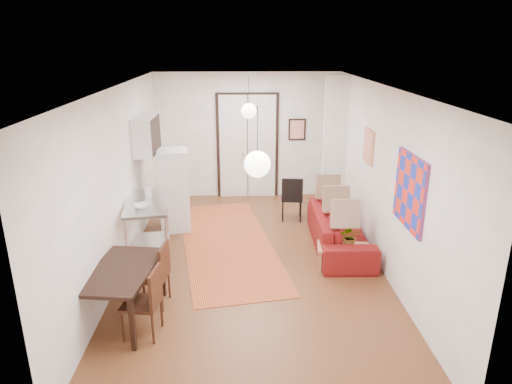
{
  "coord_description": "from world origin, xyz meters",
  "views": [
    {
      "loc": [
        -0.21,
        -6.94,
        3.58
      ],
      "look_at": [
        0.06,
        -0.0,
        1.25
      ],
      "focal_mm": 32.0,
      "sensor_mm": 36.0,
      "label": 1
    }
  ],
  "objects_px": {
    "coffee_table": "(343,249)",
    "dining_chair_near": "(152,267)",
    "fridge": "(174,190)",
    "black_side_chair": "(291,193)",
    "sofa": "(340,230)",
    "dining_chair_far": "(142,293)",
    "dining_table": "(122,275)",
    "kitchen_counter": "(148,221)"
  },
  "relations": [
    {
      "from": "coffee_table",
      "to": "dining_chair_near",
      "type": "height_order",
      "value": "dining_chair_near"
    },
    {
      "from": "fridge",
      "to": "black_side_chair",
      "type": "height_order",
      "value": "fridge"
    },
    {
      "from": "sofa",
      "to": "coffee_table",
      "type": "height_order",
      "value": "sofa"
    },
    {
      "from": "coffee_table",
      "to": "black_side_chair",
      "type": "distance_m",
      "value": 2.36
    },
    {
      "from": "sofa",
      "to": "fridge",
      "type": "height_order",
      "value": "fridge"
    },
    {
      "from": "fridge",
      "to": "dining_chair_near",
      "type": "relative_size",
      "value": 1.73
    },
    {
      "from": "dining_chair_near",
      "to": "dining_chair_far",
      "type": "distance_m",
      "value": 0.7
    },
    {
      "from": "dining_table",
      "to": "kitchen_counter",
      "type": "bearing_deg",
      "value": 89.59
    },
    {
      "from": "sofa",
      "to": "dining_chair_near",
      "type": "bearing_deg",
      "value": 120.61
    },
    {
      "from": "fridge",
      "to": "kitchen_counter",
      "type": "bearing_deg",
      "value": -109.45
    },
    {
      "from": "kitchen_counter",
      "to": "dining_chair_far",
      "type": "xyz_separation_m",
      "value": [
        0.29,
        -2.01,
        -0.17
      ]
    },
    {
      "from": "coffee_table",
      "to": "sofa",
      "type": "bearing_deg",
      "value": 82.37
    },
    {
      "from": "kitchen_counter",
      "to": "black_side_chair",
      "type": "relative_size",
      "value": 1.55
    },
    {
      "from": "kitchen_counter",
      "to": "fridge",
      "type": "xyz_separation_m",
      "value": [
        0.27,
        1.33,
        0.1
      ]
    },
    {
      "from": "fridge",
      "to": "dining_chair_near",
      "type": "bearing_deg",
      "value": -97.65
    },
    {
      "from": "fridge",
      "to": "dining_table",
      "type": "xyz_separation_m",
      "value": [
        -0.28,
        -3.09,
        -0.14
      ]
    },
    {
      "from": "sofa",
      "to": "fridge",
      "type": "xyz_separation_m",
      "value": [
        -3.05,
        0.97,
        0.47
      ]
    },
    {
      "from": "coffee_table",
      "to": "dining_chair_far",
      "type": "relative_size",
      "value": 0.98
    },
    {
      "from": "coffee_table",
      "to": "black_side_chair",
      "type": "height_order",
      "value": "black_side_chair"
    },
    {
      "from": "black_side_chair",
      "to": "dining_chair_near",
      "type": "bearing_deg",
      "value": 59.37
    },
    {
      "from": "coffee_table",
      "to": "dining_table",
      "type": "height_order",
      "value": "dining_table"
    },
    {
      "from": "fridge",
      "to": "dining_chair_far",
      "type": "xyz_separation_m",
      "value": [
        0.02,
        -3.34,
        -0.27
      ]
    },
    {
      "from": "kitchen_counter",
      "to": "black_side_chair",
      "type": "bearing_deg",
      "value": 27.18
    },
    {
      "from": "dining_chair_far",
      "to": "black_side_chair",
      "type": "distance_m",
      "value": 4.51
    },
    {
      "from": "black_side_chair",
      "to": "kitchen_counter",
      "type": "bearing_deg",
      "value": 40.99
    },
    {
      "from": "kitchen_counter",
      "to": "black_side_chair",
      "type": "xyz_separation_m",
      "value": [
        2.62,
        1.85,
        -0.16
      ]
    },
    {
      "from": "sofa",
      "to": "kitchen_counter",
      "type": "height_order",
      "value": "kitchen_counter"
    },
    {
      "from": "coffee_table",
      "to": "black_side_chair",
      "type": "relative_size",
      "value": 0.97
    },
    {
      "from": "kitchen_counter",
      "to": "dining_chair_far",
      "type": "relative_size",
      "value": 1.57
    },
    {
      "from": "dining_chair_far",
      "to": "black_side_chair",
      "type": "xyz_separation_m",
      "value": [
        2.33,
        3.86,
        0.01
      ]
    },
    {
      "from": "coffee_table",
      "to": "dining_chair_far",
      "type": "distance_m",
      "value": 3.34
    },
    {
      "from": "dining_table",
      "to": "black_side_chair",
      "type": "bearing_deg",
      "value": 53.85
    },
    {
      "from": "sofa",
      "to": "kitchen_counter",
      "type": "distance_m",
      "value": 3.36
    },
    {
      "from": "dining_chair_near",
      "to": "fridge",
      "type": "bearing_deg",
      "value": -171.93
    },
    {
      "from": "coffee_table",
      "to": "dining_chair_near",
      "type": "relative_size",
      "value": 0.98
    },
    {
      "from": "sofa",
      "to": "coffee_table",
      "type": "distance_m",
      "value": 0.79
    },
    {
      "from": "coffee_table",
      "to": "fridge",
      "type": "relative_size",
      "value": 0.57
    },
    {
      "from": "sofa",
      "to": "black_side_chair",
      "type": "relative_size",
      "value": 2.44
    },
    {
      "from": "coffee_table",
      "to": "dining_chair_far",
      "type": "xyz_separation_m",
      "value": [
        -2.93,
        -1.59,
        0.21
      ]
    },
    {
      "from": "dining_table",
      "to": "black_side_chair",
      "type": "distance_m",
      "value": 4.46
    },
    {
      "from": "coffee_table",
      "to": "kitchen_counter",
      "type": "relative_size",
      "value": 0.62
    },
    {
      "from": "dining_table",
      "to": "dining_chair_far",
      "type": "relative_size",
      "value": 1.56
    }
  ]
}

